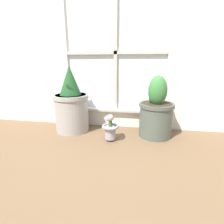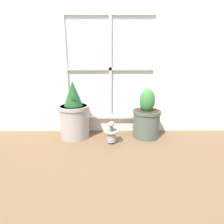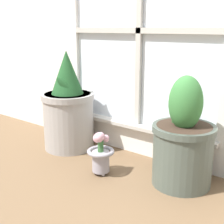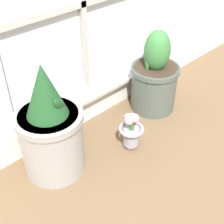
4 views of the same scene
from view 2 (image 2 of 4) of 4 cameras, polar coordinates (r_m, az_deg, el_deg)
name	(u,v)px [view 2 (image 2 of 4)]	position (r m, az deg, el deg)	size (l,w,h in m)	color
ground_plane	(110,154)	(1.82, -0.54, -13.47)	(10.00, 10.00, 0.00)	brown
wall_with_window	(110,30)	(2.31, -0.58, 25.20)	(4.40, 0.10, 2.50)	silver
potted_plant_left	(74,114)	(2.17, -12.26, -0.80)	(0.37, 0.37, 0.70)	#9E9993
potted_plant_right	(146,118)	(2.18, 11.16, -2.00)	(0.34, 0.34, 0.61)	#4C564C
flower_vase	(111,132)	(2.00, -0.18, -6.64)	(0.16, 0.16, 0.26)	#99939E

